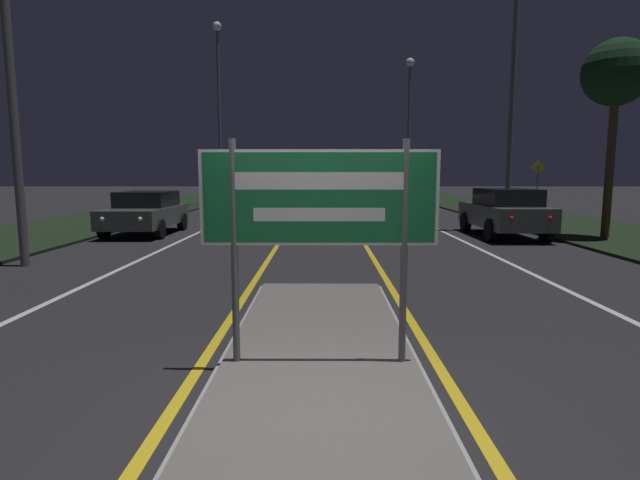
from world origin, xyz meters
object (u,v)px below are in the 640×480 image
streetlight_right_far (409,102)px  car_approaching_1 (280,194)px  car_receding_0 (504,212)px  car_receding_1 (368,198)px  streetlight_left_far (219,91)px  car_receding_2 (359,190)px  highway_sign (319,207)px  warning_sign (537,184)px  streetlight_right_near (516,24)px  car_approaching_0 (146,212)px

streetlight_right_far → car_approaching_1: streetlight_right_far is taller
car_receding_0 → car_receding_1: car_receding_0 is taller
streetlight_left_far → car_receding_2: size_ratio=2.63×
highway_sign → warning_sign: (9.37, 17.00, -0.08)m
highway_sign → streetlight_left_far: 27.66m
streetlight_right_near → car_approaching_0: (-12.28, -0.97, -6.21)m
streetlight_right_far → car_receding_1: size_ratio=2.21×
streetlight_right_far → streetlight_right_near: bearing=-90.0°
car_receding_2 → car_receding_1: bearing=-92.4°
streetlight_left_far → car_receding_2: 13.52m
car_receding_2 → warning_sign: (6.48, -17.11, 0.81)m
highway_sign → car_receding_0: highway_sign is taller
streetlight_left_far → streetlight_right_far: streetlight_left_far is taller
highway_sign → car_receding_0: bearing=62.2°
highway_sign → streetlight_right_near: 15.12m
streetlight_right_far → car_approaching_1: 13.13m
streetlight_left_far → car_receding_0: size_ratio=2.59×
warning_sign → streetlight_right_near: bearing=-123.4°
highway_sign → streetlight_left_far: size_ratio=0.21×
car_receding_2 → car_approaching_1: 9.52m
car_receding_1 → streetlight_left_far: bearing=147.4°
car_receding_1 → car_approaching_1: 7.40m
car_approaching_1 → warning_sign: size_ratio=1.79×
car_receding_2 → streetlight_right_far: bearing=-13.8°
car_receding_0 → car_approaching_0: car_receding_0 is taller
highway_sign → streetlight_right_near: size_ratio=0.20×
streetlight_left_far → car_approaching_1: streetlight_left_far is taller
highway_sign → car_receding_2: bearing=85.2°
streetlight_left_far → car_receding_1: size_ratio=2.33×
highway_sign → car_approaching_0: size_ratio=0.57×
streetlight_right_far → car_approaching_0: bearing=-119.6°
car_receding_0 → car_approaching_0: bearing=176.7°
car_receding_2 → car_approaching_1: bearing=-125.4°
streetlight_left_far → streetlight_right_far: bearing=28.2°
streetlight_right_far → warning_sign: (2.91, -16.24, -5.72)m
car_receding_0 → warning_sign: 7.06m
car_approaching_0 → warning_sign: bearing=19.5°
streetlight_right_far → car_receding_2: (-3.57, 0.87, -6.53)m
car_receding_0 → car_receding_2: size_ratio=1.01×
streetlight_left_far → car_receding_2: streetlight_left_far is taller
car_receding_2 → car_receding_0: bearing=-82.9°
car_approaching_1 → warning_sign: (11.99, -9.35, 0.79)m
car_approaching_1 → warning_sign: 15.22m
car_approaching_1 → highway_sign: bearing=-84.3°
streetlight_right_near → car_receding_0: bearing=-112.6°
streetlight_right_far → car_receding_0: size_ratio=2.46×
highway_sign → streetlight_left_far: streetlight_left_far is taller
car_receding_1 → car_receding_2: size_ratio=1.13×
car_receding_1 → warning_sign: warning_sign is taller
streetlight_right_far → car_receding_2: 7.50m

